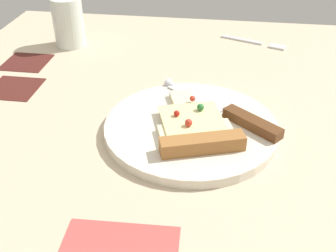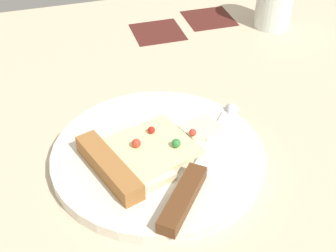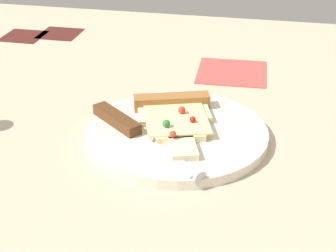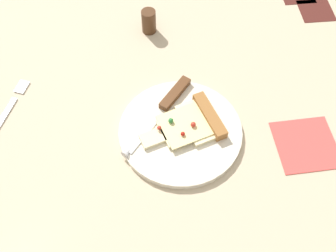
# 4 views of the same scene
# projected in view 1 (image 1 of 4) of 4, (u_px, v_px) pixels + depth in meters

# --- Properties ---
(ground_plane) EXTENTS (1.15, 1.15, 0.03)m
(ground_plane) POSITION_uv_depth(u_px,v_px,m) (232.00, 162.00, 0.60)
(ground_plane) COLOR #C6B293
(ground_plane) RESTS_ON ground
(plate) EXTENTS (0.27, 0.27, 0.02)m
(plate) POSITION_uv_depth(u_px,v_px,m) (191.00, 127.00, 0.64)
(plate) COLOR silver
(plate) RESTS_ON ground_plane
(pizza_slice) EXTENTS (0.14, 0.19, 0.02)m
(pizza_slice) POSITION_uv_depth(u_px,v_px,m) (195.00, 128.00, 0.61)
(pizza_slice) COLOR beige
(pizza_slice) RESTS_ON plate
(knife) EXTENTS (0.20, 0.17, 0.02)m
(knife) POSITION_uv_depth(u_px,v_px,m) (229.00, 112.00, 0.65)
(knife) COLOR silver
(knife) RESTS_ON plate
(drinking_glass) EXTENTS (0.07, 0.07, 0.11)m
(drinking_glass) POSITION_uv_depth(u_px,v_px,m) (68.00, 22.00, 0.90)
(drinking_glass) COLOR silver
(drinking_glass) RESTS_ON ground_plane
(fork) EXTENTS (0.15, 0.07, 0.01)m
(fork) POSITION_uv_depth(u_px,v_px,m) (257.00, 42.00, 0.94)
(fork) COLOR silver
(fork) RESTS_ON ground_plane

